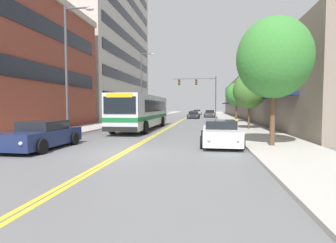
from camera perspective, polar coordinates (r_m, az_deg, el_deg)
The scene contains 23 objects.
ground_plane at distance 48.28m, azimuth 4.02°, elevation 0.86°, with size 240.00×240.00×0.00m, color slate.
sidewalk_left at distance 49.36m, azimuth -4.47°, elevation 0.99°, with size 3.61×106.00×0.13m.
sidewalk_right at distance 48.29m, azimuth 12.70°, elevation 0.86°, with size 3.61×106.00×0.13m.
centre_line at distance 48.28m, azimuth 4.02°, elevation 0.87°, with size 0.34×106.00×0.01m.
brick_storefront_left at distance 27.50m, azimuth -31.78°, elevation 10.89°, with size 9.24×17.18×11.81m.
office_tower_left at distance 49.70m, azimuth -15.21°, elevation 18.34°, with size 12.08×27.18×30.08m.
storefront_row_right at distance 49.11m, azimuth 19.81°, elevation 5.12°, with size 9.10×68.00×7.55m.
city_bus at distance 23.73m, azimuth -5.56°, elevation 2.41°, with size 2.83×12.53×2.96m.
car_navy_parked_left_near at distance 14.10m, azimuth -25.76°, elevation -2.76°, with size 2.12×4.65×1.34m.
car_beige_parked_left_mid at distance 36.70m, azimuth -4.20°, elevation 0.99°, with size 2.20×4.91×1.21m.
car_silver_parked_left_far at distance 42.84m, azimuth -2.40°, elevation 1.38°, with size 2.16×4.64×1.33m.
car_white_parked_right_foreground at distance 14.21m, azimuth 11.34°, elevation -2.53°, with size 2.08×4.80×1.30m.
car_dark_grey_parked_right_mid at distance 50.66m, azimuth 9.09°, elevation 1.66°, with size 2.14×4.39×1.35m.
car_champagne_moving_lead at distance 64.51m, azimuth 6.36°, elevation 1.99°, with size 2.08×4.80×1.26m.
car_charcoal_moving_second at distance 45.47m, azimuth 5.59°, elevation 1.41°, with size 2.11×4.59×1.21m.
car_slate_blue_moving_third at distance 54.39m, azimuth 5.81°, elevation 1.71°, with size 2.07×4.15×1.17m.
traffic_signal_mast at distance 46.05m, azimuth 7.25°, elevation 7.17°, with size 7.54×0.38×7.21m.
street_lamp_left_near at distance 18.22m, azimuth -20.57°, elevation 12.12°, with size 2.02×0.28×8.35m.
street_lamp_left_far at distance 36.64m, azimuth -5.49°, elevation 8.59°, with size 1.93×0.28×9.40m.
street_tree_right_near at distance 14.03m, azimuth 22.04°, elevation 12.65°, with size 3.56×3.56×6.22m.
street_tree_right_mid at distance 23.61m, azimuth 17.28°, elevation 6.43°, with size 2.76×2.76×4.79m.
street_tree_right_far at distance 33.81m, azimuth 14.66°, elevation 5.69°, with size 2.64×2.64×4.86m.
fire_hydrant at distance 21.35m, azimuth 14.64°, elevation -0.73°, with size 0.34×0.26×0.92m.
Camera 1 is at (3.57, -11.10, 2.04)m, focal length 28.00 mm.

